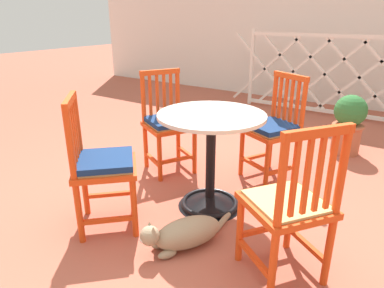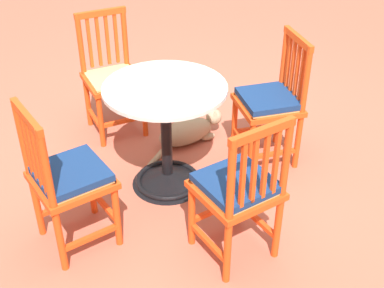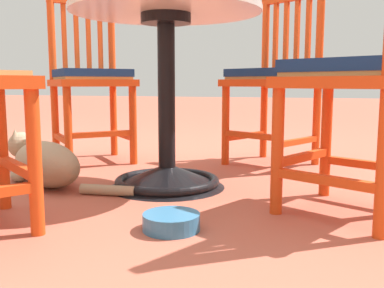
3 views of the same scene
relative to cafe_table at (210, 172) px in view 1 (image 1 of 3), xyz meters
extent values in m
plane|color=#AD5642|center=(-0.06, -0.19, -0.28)|extent=(24.00, 24.00, 0.00)
cube|color=silver|center=(-0.06, 3.89, 1.12)|extent=(10.00, 0.20, 2.80)
cylinder|color=silver|center=(-1.17, 3.11, 0.30)|extent=(0.06, 0.06, 1.16)
cube|color=silver|center=(0.19, 3.11, -0.22)|extent=(2.72, 0.04, 0.05)
cube|color=silver|center=(0.19, 3.11, 0.82)|extent=(2.72, 0.04, 0.05)
cube|color=silver|center=(-0.94, 3.11, 0.30)|extent=(1.05, 0.02, 1.05)
cube|color=silver|center=(-0.49, 3.11, 0.30)|extent=(1.05, 0.02, 1.05)
cube|color=silver|center=(-0.03, 3.11, 0.30)|extent=(1.05, 0.02, 1.05)
cube|color=silver|center=(0.42, 3.11, 0.30)|extent=(1.05, 0.02, 1.05)
cube|color=silver|center=(-0.94, 3.11, 0.30)|extent=(1.05, 0.02, 1.05)
cube|color=silver|center=(-0.49, 3.11, 0.30)|extent=(1.05, 0.02, 1.05)
cube|color=silver|center=(-0.03, 3.11, 0.30)|extent=(1.05, 0.02, 1.05)
cube|color=silver|center=(0.42, 3.11, 0.30)|extent=(1.05, 0.02, 1.05)
cone|color=black|center=(0.00, 0.00, -0.23)|extent=(0.48, 0.48, 0.10)
torus|color=black|center=(0.00, 0.00, -0.26)|extent=(0.44, 0.44, 0.04)
cylinder|color=black|center=(0.00, 0.00, 0.09)|extent=(0.07, 0.07, 0.66)
cylinder|color=black|center=(0.00, 0.00, 0.40)|extent=(0.20, 0.20, 0.04)
cylinder|color=beige|center=(0.00, 0.00, 0.43)|extent=(0.76, 0.76, 0.02)
cylinder|color=#D64214|center=(0.46, -0.42, -0.06)|extent=(0.04, 0.04, 0.45)
cylinder|color=#D64214|center=(0.66, -0.15, -0.06)|extent=(0.04, 0.04, 0.45)
cylinder|color=#D64214|center=(0.74, -0.62, 0.17)|extent=(0.04, 0.04, 0.91)
cylinder|color=#D64214|center=(0.94, -0.34, 0.17)|extent=(0.04, 0.04, 0.91)
cube|color=#D64214|center=(0.60, -0.52, -0.14)|extent=(0.30, 0.22, 0.03)
cube|color=#D64214|center=(0.80, -0.24, -0.14)|extent=(0.30, 0.22, 0.03)
cube|color=#D64214|center=(0.56, -0.28, -0.11)|extent=(0.22, 0.30, 0.03)
cube|color=#D64214|center=(0.70, -0.38, 0.15)|extent=(0.56, 0.56, 0.04)
cube|color=tan|center=(0.70, -0.38, 0.17)|extent=(0.49, 0.49, 0.02)
cube|color=#D64214|center=(0.78, -0.56, 0.40)|extent=(0.03, 0.03, 0.39)
cube|color=#D64214|center=(0.82, -0.51, 0.40)|extent=(0.03, 0.03, 0.39)
cube|color=#D64214|center=(0.86, -0.45, 0.40)|extent=(0.03, 0.03, 0.39)
cube|color=#D64214|center=(0.90, -0.39, 0.40)|extent=(0.03, 0.03, 0.39)
cube|color=#D64214|center=(0.84, -0.48, 0.61)|extent=(0.24, 0.33, 0.04)
cylinder|color=#D64214|center=(0.25, 0.48, -0.06)|extent=(0.04, 0.04, 0.45)
cylinder|color=#D64214|center=(-0.06, 0.63, -0.06)|extent=(0.04, 0.04, 0.45)
cylinder|color=#D64214|center=(0.39, 0.78, 0.17)|extent=(0.04, 0.04, 0.91)
cylinder|color=#D64214|center=(0.09, 0.93, 0.17)|extent=(0.04, 0.04, 0.91)
cube|color=#D64214|center=(0.32, 0.63, -0.14)|extent=(0.17, 0.32, 0.03)
cube|color=#D64214|center=(0.01, 0.78, -0.14)|extent=(0.17, 0.32, 0.03)
cube|color=#D64214|center=(0.09, 0.55, -0.11)|extent=(0.32, 0.17, 0.03)
cube|color=#D64214|center=(0.17, 0.71, 0.15)|extent=(0.53, 0.53, 0.04)
cube|color=tan|center=(0.17, 0.71, 0.17)|extent=(0.47, 0.47, 0.02)
cube|color=#D64214|center=(0.33, 0.81, 0.40)|extent=(0.03, 0.03, 0.39)
cube|color=#D64214|center=(0.27, 0.84, 0.40)|extent=(0.03, 0.03, 0.39)
cube|color=#D64214|center=(0.21, 0.87, 0.40)|extent=(0.03, 0.03, 0.39)
cube|color=#D64214|center=(0.15, 0.90, 0.40)|extent=(0.03, 0.03, 0.39)
cube|color=#D64214|center=(0.24, 0.86, 0.61)|extent=(0.36, 0.19, 0.04)
cube|color=navy|center=(0.17, 0.71, 0.20)|extent=(0.48, 0.48, 0.04)
cylinder|color=#D64214|center=(-0.42, 0.41, -0.06)|extent=(0.04, 0.04, 0.45)
cylinder|color=#D64214|center=(-0.58, 0.11, -0.06)|extent=(0.04, 0.04, 0.45)
cylinder|color=#D64214|center=(-0.72, 0.57, 0.17)|extent=(0.04, 0.04, 0.91)
cylinder|color=#D64214|center=(-0.88, 0.27, 0.17)|extent=(0.04, 0.04, 0.91)
cube|color=#D64214|center=(-0.57, 0.49, -0.14)|extent=(0.31, 0.18, 0.03)
cube|color=#D64214|center=(-0.73, 0.19, -0.14)|extent=(0.31, 0.18, 0.03)
cube|color=#D64214|center=(-0.50, 0.26, -0.11)|extent=(0.18, 0.31, 0.03)
cube|color=#D64214|center=(-0.65, 0.34, 0.15)|extent=(0.54, 0.54, 0.04)
cube|color=tan|center=(-0.65, 0.34, 0.17)|extent=(0.47, 0.47, 0.02)
cube|color=#D64214|center=(-0.75, 0.51, 0.40)|extent=(0.03, 0.03, 0.39)
cube|color=#D64214|center=(-0.79, 0.45, 0.40)|extent=(0.03, 0.03, 0.39)
cube|color=#D64214|center=(-0.82, 0.39, 0.40)|extent=(0.03, 0.03, 0.39)
cube|color=#D64214|center=(-0.85, 0.33, 0.40)|extent=(0.03, 0.03, 0.39)
cube|color=#D64214|center=(-0.80, 0.42, 0.61)|extent=(0.20, 0.35, 0.04)
cube|color=navy|center=(-0.65, 0.34, 0.20)|extent=(0.49, 0.49, 0.04)
cylinder|color=#D64214|center=(-0.44, -0.36, -0.06)|extent=(0.04, 0.04, 0.45)
cylinder|color=#D64214|center=(-0.20, -0.60, -0.06)|extent=(0.04, 0.04, 0.45)
cylinder|color=#D64214|center=(-0.68, -0.60, 0.17)|extent=(0.04, 0.04, 0.91)
cylinder|color=#D64214|center=(-0.44, -0.84, 0.17)|extent=(0.04, 0.04, 0.91)
cube|color=#D64214|center=(-0.56, -0.48, -0.14)|extent=(0.26, 0.26, 0.03)
cube|color=#D64214|center=(-0.32, -0.72, -0.14)|extent=(0.26, 0.26, 0.03)
cube|color=#D64214|center=(-0.32, -0.48, -0.11)|extent=(0.26, 0.26, 0.03)
cube|color=#D64214|center=(-0.44, -0.60, 0.15)|extent=(0.57, 0.57, 0.04)
cube|color=tan|center=(-0.44, -0.60, 0.17)|extent=(0.49, 0.49, 0.02)
cube|color=#D64214|center=(-0.63, -0.65, 0.40)|extent=(0.03, 0.03, 0.39)
cube|color=#D64214|center=(-0.58, -0.70, 0.40)|extent=(0.03, 0.03, 0.39)
cube|color=#D64214|center=(-0.54, -0.75, 0.40)|extent=(0.03, 0.03, 0.39)
cube|color=#D64214|center=(-0.49, -0.79, 0.40)|extent=(0.03, 0.03, 0.39)
cube|color=#D64214|center=(-0.56, -0.72, 0.61)|extent=(0.29, 0.29, 0.04)
cube|color=navy|center=(-0.44, -0.60, 0.20)|extent=(0.51, 0.51, 0.04)
ellipsoid|color=#9E896B|center=(0.14, -0.49, -0.19)|extent=(0.39, 0.48, 0.19)
ellipsoid|color=silver|center=(0.09, -0.57, -0.20)|extent=(0.22, 0.23, 0.14)
sphere|color=#9E896B|center=(0.02, -0.70, -0.13)|extent=(0.12, 0.12, 0.12)
ellipsoid|color=silver|center=(0.00, -0.74, -0.15)|extent=(0.07, 0.06, 0.04)
cone|color=#9E896B|center=(0.05, -0.71, -0.08)|extent=(0.04, 0.04, 0.04)
cone|color=#9E896B|center=(0.00, -0.68, -0.08)|extent=(0.04, 0.04, 0.04)
ellipsoid|color=#9E896B|center=(0.11, -0.66, -0.26)|extent=(0.11, 0.13, 0.05)
ellipsoid|color=#9E896B|center=(0.01, -0.60, -0.26)|extent=(0.11, 0.13, 0.05)
cylinder|color=#9E896B|center=(0.21, -0.17, -0.26)|extent=(0.06, 0.22, 0.04)
cylinder|color=#B25B3D|center=(0.60, 1.72, -0.12)|extent=(0.28, 0.28, 0.32)
torus|color=#B25B3D|center=(0.60, 1.72, 0.02)|extent=(0.32, 0.32, 0.04)
sphere|color=#2D6B33|center=(0.60, 1.72, 0.18)|extent=(0.32, 0.32, 0.32)
cylinder|color=teal|center=(0.51, 0.21, -0.26)|extent=(0.17, 0.17, 0.05)
camera|label=1|loc=(1.19, -1.96, 1.09)|focal=32.15mm
camera|label=2|loc=(-1.51, 2.32, 1.87)|focal=48.28mm
camera|label=3|loc=(1.68, 0.64, 0.14)|focal=41.03mm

